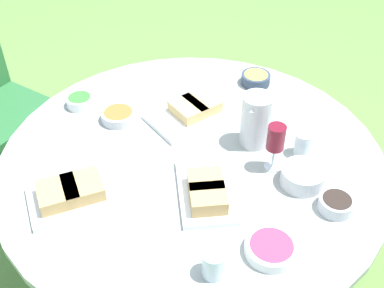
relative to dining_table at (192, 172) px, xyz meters
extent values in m
plane|color=#668E42|center=(0.00, 0.00, -0.63)|extent=(40.00, 40.00, 0.00)
cylinder|color=#4C4C51|center=(0.00, 0.00, -0.62)|extent=(0.53, 0.53, 0.02)
cylinder|color=#4C4C51|center=(0.00, 0.00, -0.28)|extent=(0.11, 0.11, 0.66)
cylinder|color=#9EA399|center=(0.00, 0.00, 0.07)|extent=(1.48, 1.48, 0.03)
cube|color=#2D6B38|center=(-0.02, -1.16, -0.18)|extent=(0.45, 0.43, 0.04)
cylinder|color=#2D6B38|center=(0.18, -0.98, -0.41)|extent=(0.03, 0.03, 0.43)
cylinder|color=#2D6B38|center=(-0.21, -0.97, -0.41)|extent=(0.03, 0.03, 0.43)
cylinder|color=#2D6B38|center=(-0.22, -1.34, -0.41)|extent=(0.03, 0.03, 0.43)
cylinder|color=silver|center=(-0.20, 0.17, 0.20)|extent=(0.12, 0.12, 0.22)
cone|color=silver|center=(-0.14, 0.17, 0.29)|extent=(0.03, 0.03, 0.03)
cylinder|color=silver|center=(-0.10, 0.29, 0.09)|extent=(0.06, 0.06, 0.01)
cylinder|color=silver|center=(-0.10, 0.29, 0.14)|extent=(0.01, 0.01, 0.09)
cylinder|color=maroon|center=(-0.10, 0.29, 0.23)|extent=(0.07, 0.07, 0.10)
cube|color=white|center=(-0.20, -0.14, 0.10)|extent=(0.38, 0.33, 0.02)
cube|color=tan|center=(-0.27, -0.11, 0.13)|extent=(0.16, 0.18, 0.05)
cube|color=tan|center=(-0.20, -0.14, 0.13)|extent=(0.16, 0.18, 0.05)
cube|color=white|center=(0.14, 0.14, 0.10)|extent=(0.37, 0.34, 0.02)
cube|color=tan|center=(0.20, 0.19, 0.14)|extent=(0.16, 0.16, 0.06)
cube|color=tan|center=(0.14, 0.14, 0.14)|extent=(0.16, 0.16, 0.06)
cube|color=white|center=(0.38, -0.21, 0.10)|extent=(0.43, 0.39, 0.02)
cube|color=tan|center=(0.45, -0.26, 0.13)|extent=(0.19, 0.19, 0.05)
cube|color=tan|center=(0.38, -0.21, 0.13)|extent=(0.19, 0.19, 0.05)
cylinder|color=#334256|center=(-0.58, -0.01, 0.11)|extent=(0.13, 0.13, 0.05)
cylinder|color=#E0C147|center=(-0.58, -0.01, 0.13)|extent=(0.11, 0.11, 0.02)
cylinder|color=white|center=(-0.03, -0.59, 0.11)|extent=(0.12, 0.12, 0.04)
cylinder|color=#387533|center=(-0.03, -0.59, 0.12)|extent=(0.10, 0.10, 0.02)
cylinder|color=silver|center=(-0.02, 0.56, 0.11)|extent=(0.12, 0.12, 0.05)
cylinder|color=#2D231E|center=(-0.02, 0.56, 0.13)|extent=(0.10, 0.10, 0.02)
cylinder|color=white|center=(0.26, 0.44, 0.11)|extent=(0.17, 0.17, 0.04)
cylinder|color=#D6385B|center=(0.26, 0.44, 0.12)|extent=(0.14, 0.14, 0.02)
cylinder|color=silver|center=(-0.08, 0.41, 0.12)|extent=(0.16, 0.16, 0.06)
cylinder|color=silver|center=(-0.08, 0.41, 0.14)|extent=(0.13, 0.13, 0.03)
cylinder|color=silver|center=(-0.04, -0.38, 0.11)|extent=(0.15, 0.15, 0.04)
cylinder|color=#CC662D|center=(-0.04, -0.38, 0.12)|extent=(0.12, 0.12, 0.02)
cylinder|color=silver|center=(0.42, 0.33, 0.14)|extent=(0.07, 0.07, 0.10)
cylinder|color=silver|center=(-0.23, 0.35, 0.14)|extent=(0.06, 0.06, 0.10)
camera|label=1|loc=(1.17, 0.71, 1.32)|focal=45.00mm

